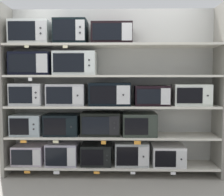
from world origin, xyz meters
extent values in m
cube|color=#B2B2AD|center=(0.00, 0.25, 1.18)|extent=(3.12, 0.04, 2.37)
cube|color=gray|center=(-1.49, 0.00, 1.18)|extent=(0.05, 0.45, 2.37)
cube|color=gray|center=(1.49, 0.00, 1.18)|extent=(0.05, 0.45, 2.37)
cube|color=beige|center=(0.00, 0.00, 0.13)|extent=(2.92, 0.45, 0.03)
cube|color=#BDAFBF|center=(-1.18, 0.00, 0.28)|extent=(0.43, 0.33, 0.27)
cube|color=black|center=(-1.24, -0.17, 0.28)|extent=(0.29, 0.01, 0.21)
cube|color=silver|center=(-1.03, -0.17, 0.28)|extent=(0.11, 0.01, 0.21)
cube|color=#A19CAD|center=(-0.70, 0.00, 0.30)|extent=(0.43, 0.40, 0.31)
cube|color=black|center=(-0.75, -0.21, 0.30)|extent=(0.29, 0.01, 0.25)
cube|color=silver|center=(-0.55, -0.20, 0.30)|extent=(0.11, 0.01, 0.25)
cube|color=black|center=(-0.22, 0.00, 0.29)|extent=(0.42, 0.37, 0.29)
cube|color=black|center=(-0.26, -0.19, 0.29)|extent=(0.30, 0.01, 0.21)
cube|color=black|center=(-0.06, -0.19, 0.29)|extent=(0.10, 0.01, 0.23)
cylinder|color=#262628|center=(-0.06, -0.20, 0.26)|extent=(0.02, 0.01, 0.02)
cylinder|color=#262628|center=(-0.06, -0.20, 0.32)|extent=(0.02, 0.01, 0.02)
cube|color=#9FA4A5|center=(0.28, 0.00, 0.31)|extent=(0.47, 0.35, 0.32)
cube|color=black|center=(0.21, -0.18, 0.31)|extent=(0.29, 0.01, 0.26)
cube|color=silver|center=(0.43, -0.18, 0.31)|extent=(0.14, 0.01, 0.26)
cylinder|color=#262628|center=(0.43, -0.19, 0.31)|extent=(0.02, 0.01, 0.02)
cube|color=silver|center=(0.79, 0.00, 0.28)|extent=(0.45, 0.42, 0.28)
cube|color=black|center=(0.72, -0.21, 0.28)|extent=(0.28, 0.01, 0.22)
cube|color=silver|center=(0.93, -0.21, 0.28)|extent=(0.14, 0.01, 0.22)
cylinder|color=#262628|center=(0.93, -0.22, 0.28)|extent=(0.02, 0.01, 0.02)
cube|color=orange|center=(-1.15, -0.23, 0.09)|extent=(0.08, 0.00, 0.03)
cube|color=white|center=(-0.75, -0.23, 0.09)|extent=(0.08, 0.00, 0.04)
cube|color=orange|center=(-0.20, -0.23, 0.09)|extent=(0.08, 0.00, 0.03)
cube|color=white|center=(0.29, -0.23, 0.09)|extent=(0.06, 0.00, 0.03)
cube|color=white|center=(0.83, -0.23, 0.09)|extent=(0.07, 0.00, 0.04)
cube|color=beige|center=(0.00, 0.00, 0.55)|extent=(2.92, 0.45, 0.03)
cube|color=#96A4A9|center=(-1.19, 0.00, 0.71)|extent=(0.42, 0.38, 0.29)
cube|color=black|center=(-1.25, -0.20, 0.71)|extent=(0.26, 0.01, 0.22)
cube|color=#96A4A9|center=(-1.05, -0.20, 0.71)|extent=(0.13, 0.01, 0.23)
cylinder|color=#262628|center=(-1.05, -0.21, 0.68)|extent=(0.02, 0.01, 0.02)
cylinder|color=#262628|center=(-1.05, -0.21, 0.74)|extent=(0.02, 0.01, 0.02)
cube|color=black|center=(-0.70, 0.00, 0.71)|extent=(0.47, 0.36, 0.29)
cube|color=black|center=(-0.77, -0.19, 0.71)|extent=(0.30, 0.01, 0.23)
cube|color=black|center=(-0.55, -0.19, 0.71)|extent=(0.14, 0.01, 0.23)
cylinder|color=#262628|center=(-0.55, -0.20, 0.71)|extent=(0.02, 0.01, 0.02)
cube|color=black|center=(-0.16, 0.00, 0.73)|extent=(0.54, 0.34, 0.32)
cube|color=black|center=(-0.22, -0.17, 0.73)|extent=(0.37, 0.01, 0.24)
cube|color=black|center=(0.03, -0.17, 0.73)|extent=(0.14, 0.01, 0.26)
cylinder|color=#262628|center=(0.03, -0.18, 0.69)|extent=(0.02, 0.01, 0.02)
cylinder|color=#262628|center=(0.03, -0.18, 0.76)|extent=(0.02, 0.01, 0.02)
cube|color=#2B322B|center=(0.38, 0.00, 0.72)|extent=(0.46, 0.41, 0.31)
cube|color=black|center=(0.33, -0.21, 0.72)|extent=(0.32, 0.01, 0.22)
cube|color=#2B322B|center=(0.55, -0.21, 0.72)|extent=(0.12, 0.01, 0.25)
cube|color=orange|center=(-1.19, -0.23, 0.51)|extent=(0.08, 0.00, 0.04)
cube|color=beige|center=(-0.75, -0.23, 0.51)|extent=(0.08, 0.00, 0.04)
cube|color=orange|center=(-0.11, -0.23, 0.51)|extent=(0.06, 0.00, 0.05)
cube|color=orange|center=(0.35, -0.23, 0.51)|extent=(0.09, 0.00, 0.05)
cube|color=beige|center=(0.00, 0.00, 0.97)|extent=(2.92, 0.45, 0.03)
cube|color=#BABCBE|center=(-1.18, 0.00, 1.14)|extent=(0.44, 0.38, 0.30)
cube|color=black|center=(-1.22, -0.20, 1.14)|extent=(0.32, 0.01, 0.22)
cube|color=silver|center=(-1.02, -0.20, 1.14)|extent=(0.10, 0.01, 0.24)
cylinder|color=#262628|center=(-1.02, -0.21, 1.10)|extent=(0.02, 0.01, 0.02)
cylinder|color=#262628|center=(-1.02, -0.21, 1.17)|extent=(0.02, 0.01, 0.02)
cube|color=#B9B8BB|center=(-0.64, 0.00, 1.13)|extent=(0.52, 0.38, 0.30)
cube|color=black|center=(-0.70, -0.20, 1.13)|extent=(0.35, 0.01, 0.23)
cube|color=silver|center=(-0.45, -0.20, 1.13)|extent=(0.14, 0.01, 0.24)
cylinder|color=#262628|center=(-0.45, -0.20, 1.13)|extent=(0.02, 0.01, 0.02)
cube|color=black|center=(-0.03, 0.00, 1.14)|extent=(0.57, 0.38, 0.31)
cube|color=black|center=(-0.11, -0.20, 1.14)|extent=(0.36, 0.01, 0.24)
cube|color=silver|center=(0.15, -0.20, 1.14)|extent=(0.18, 0.01, 0.25)
cylinder|color=#262628|center=(0.15, -0.21, 1.14)|extent=(0.02, 0.01, 0.02)
cube|color=black|center=(0.55, 0.00, 1.12)|extent=(0.47, 0.37, 0.27)
cube|color=black|center=(0.49, -0.19, 1.12)|extent=(0.32, 0.01, 0.20)
cube|color=silver|center=(0.72, -0.19, 1.12)|extent=(0.13, 0.01, 0.22)
cube|color=silver|center=(1.10, 0.00, 1.13)|extent=(0.50, 0.32, 0.29)
cube|color=black|center=(1.04, -0.17, 1.13)|extent=(0.34, 0.01, 0.21)
cube|color=silver|center=(1.28, -0.17, 1.13)|extent=(0.13, 0.01, 0.23)
cylinder|color=#262628|center=(1.28, -0.18, 1.13)|extent=(0.02, 0.01, 0.02)
cube|color=beige|center=(0.00, 0.00, 1.39)|extent=(2.92, 0.45, 0.03)
cube|color=black|center=(-1.12, 0.00, 1.56)|extent=(0.55, 0.36, 0.31)
cube|color=black|center=(-1.19, -0.19, 1.56)|extent=(0.37, 0.01, 0.24)
cube|color=silver|center=(-0.93, -0.19, 1.56)|extent=(0.15, 0.01, 0.25)
cube|color=silver|center=(-0.51, 0.00, 1.57)|extent=(0.58, 0.38, 0.32)
cube|color=black|center=(-0.57, -0.19, 1.57)|extent=(0.41, 0.01, 0.25)
cube|color=silver|center=(-0.30, -0.19, 1.57)|extent=(0.13, 0.01, 0.26)
cylinder|color=#262628|center=(-0.30, -0.20, 1.53)|extent=(0.02, 0.01, 0.02)
cylinder|color=#262628|center=(-0.30, -0.20, 1.60)|extent=(0.02, 0.01, 0.02)
cube|color=white|center=(-1.08, -0.23, 1.35)|extent=(0.05, 0.00, 0.04)
cube|color=beige|center=(0.00, 0.00, 1.81)|extent=(2.92, 0.45, 0.03)
cube|color=silver|center=(-1.13, 0.00, 1.99)|extent=(0.54, 0.34, 0.33)
cube|color=black|center=(-1.19, -0.17, 1.99)|extent=(0.37, 0.01, 0.25)
cube|color=silver|center=(-0.94, -0.17, 1.99)|extent=(0.14, 0.01, 0.26)
cylinder|color=#262628|center=(-0.94, -0.18, 1.95)|extent=(0.02, 0.01, 0.02)
cylinder|color=#262628|center=(-0.94, -0.18, 2.03)|extent=(0.02, 0.01, 0.02)
cube|color=black|center=(-0.57, 0.00, 1.99)|extent=(0.44, 0.40, 0.33)
cube|color=black|center=(-0.62, -0.20, 1.99)|extent=(0.30, 0.01, 0.27)
cube|color=silver|center=(-0.41, -0.20, 1.99)|extent=(0.12, 0.01, 0.27)
cylinder|color=#262628|center=(-0.41, -0.21, 1.96)|extent=(0.02, 0.01, 0.02)
cylinder|color=#262628|center=(-0.41, -0.21, 2.03)|extent=(0.02, 0.01, 0.02)
cube|color=black|center=(0.00, 0.00, 1.97)|extent=(0.55, 0.40, 0.28)
cube|color=black|center=(-0.06, -0.21, 1.97)|extent=(0.38, 0.01, 0.22)
cube|color=silver|center=(0.20, -0.21, 1.97)|extent=(0.14, 0.01, 0.23)
cube|color=beige|center=(-1.11, -0.23, 1.78)|extent=(0.06, 0.00, 0.03)
cube|color=beige|center=(-0.61, -0.23, 1.77)|extent=(0.06, 0.00, 0.04)
camera|label=1|loc=(0.09, -3.85, 1.37)|focal=44.24mm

